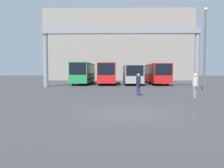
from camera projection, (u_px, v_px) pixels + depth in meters
ground_plane at (128, 113)px, 10.51m from camera, size 200.00×200.00×0.00m
building_backdrop at (118, 47)px, 54.84m from camera, size 34.24×12.00×16.15m
overhead_gantry at (121, 40)px, 27.85m from camera, size 20.03×0.80×7.51m
bus_slot_0 at (84, 72)px, 35.21m from camera, size 2.57×10.99×3.33m
bus_slot_1 at (108, 72)px, 34.99m from camera, size 2.59×10.68×3.25m
bus_slot_2 at (132, 73)px, 35.24m from camera, size 2.61×11.31×2.96m
bus_slot_3 at (156, 73)px, 35.44m from camera, size 2.56×11.88×3.16m
pedestrian_far_center at (195, 85)px, 16.64m from camera, size 0.39×0.39×1.86m
pedestrian_near_center at (138, 84)px, 18.04m from camera, size 0.38×0.38×1.83m
lamp_post at (205, 46)px, 22.36m from camera, size 0.36×0.36×8.50m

